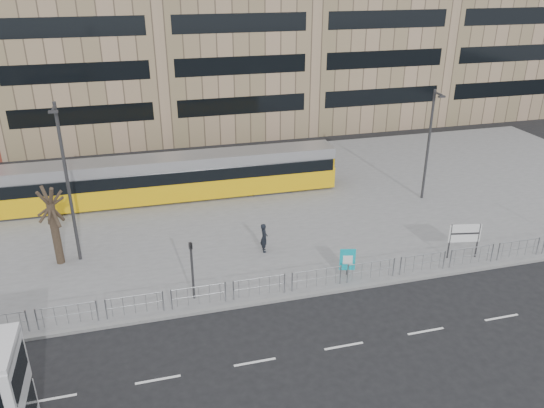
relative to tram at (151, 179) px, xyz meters
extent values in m
plane|color=black|center=(5.11, -14.13, -1.70)|extent=(120.00, 120.00, 0.00)
cube|color=slate|center=(5.11, -2.13, -1.63)|extent=(64.00, 24.00, 0.15)
cube|color=gray|center=(5.11, -14.08, -1.63)|extent=(64.00, 0.25, 0.17)
cube|color=#9B7F64|center=(-4.89, 19.87, 9.30)|extent=(14.00, 16.00, 22.00)
cube|color=#9B7F64|center=(9.11, 19.87, 10.30)|extent=(14.00, 16.00, 24.00)
cube|color=#9B7F64|center=(23.11, 19.87, 8.80)|extent=(14.00, 16.00, 21.00)
cube|color=#9B7F64|center=(37.11, 19.87, 9.80)|extent=(14.00, 16.00, 23.00)
cylinder|color=#989BA0|center=(7.11, -13.63, -0.50)|extent=(32.00, 0.05, 0.05)
cylinder|color=#989BA0|center=(7.11, -13.63, -1.00)|extent=(32.00, 0.04, 0.04)
cube|color=white|center=(6.11, -18.13, -1.70)|extent=(62.00, 0.12, 0.01)
cube|color=#E7B00C|center=(0.00, 0.00, -0.66)|extent=(26.32, 2.81, 1.50)
cube|color=black|center=(0.00, 0.00, 0.37)|extent=(25.95, 2.84, 0.85)
cube|color=#AAAAAF|center=(0.00, 0.00, 1.17)|extent=(26.32, 2.61, 0.75)
cube|color=#E7B00C|center=(12.58, -0.15, -0.05)|extent=(1.15, 2.13, 2.44)
cylinder|color=#2D2D30|center=(0.00, 0.00, 0.04)|extent=(2.27, 2.27, 2.82)
cube|color=#2D2D30|center=(8.45, -0.10, -1.32)|extent=(2.85, 2.40, 0.47)
cube|color=#2D2D30|center=(-8.45, 0.10, -1.32)|extent=(2.85, 2.40, 0.47)
cylinder|color=#2D2D30|center=(15.57, -12.66, -0.52)|extent=(0.09, 0.09, 2.06)
cylinder|color=#2D2D30|center=(17.15, -12.97, -0.52)|extent=(0.09, 0.09, 2.06)
cube|color=white|center=(16.36, -12.81, -0.03)|extent=(1.77, 0.41, 1.08)
cylinder|color=#2D2D30|center=(9.38, -12.87, -1.14)|extent=(0.06, 0.06, 0.82)
cube|color=#0CA6B6|center=(9.38, -12.87, -0.63)|extent=(0.82, 0.25, 1.24)
cube|color=white|center=(9.38, -12.91, -0.63)|extent=(0.50, 0.13, 0.52)
imported|color=black|center=(5.77, -9.22, -0.68)|extent=(0.46, 0.66, 1.74)
cylinder|color=#2D2D30|center=(1.24, -12.95, -0.05)|extent=(0.12, 0.12, 3.00)
imported|color=#2D2D30|center=(1.24, -12.95, 1.05)|extent=(0.20, 0.23, 1.00)
cylinder|color=#2D2D30|center=(-4.45, -7.43, 2.91)|extent=(0.18, 0.18, 8.94)
cylinder|color=#2D2D30|center=(-4.45, -7.83, 7.18)|extent=(0.14, 0.90, 0.14)
cube|color=#2D2D30|center=(-4.45, -8.28, 7.08)|extent=(0.45, 0.20, 0.12)
cylinder|color=#2D2D30|center=(18.55, -4.57, 2.31)|extent=(0.18, 0.18, 7.73)
cylinder|color=#2D2D30|center=(18.55, -4.97, 5.97)|extent=(0.14, 0.90, 0.14)
cube|color=#2D2D30|center=(18.55, -5.42, 5.87)|extent=(0.45, 0.20, 0.12)
cylinder|color=black|center=(-5.47, -7.55, 0.25)|extent=(0.44, 0.44, 3.62)
camera|label=1|loc=(-0.76, -35.30, 13.40)|focal=35.00mm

